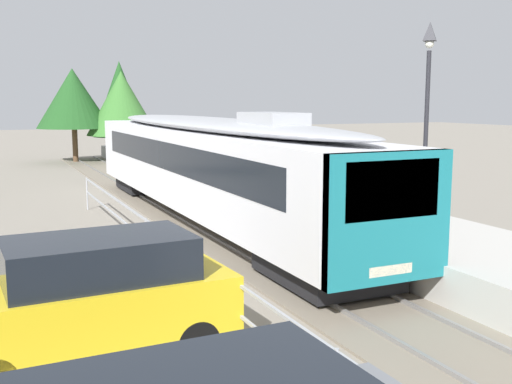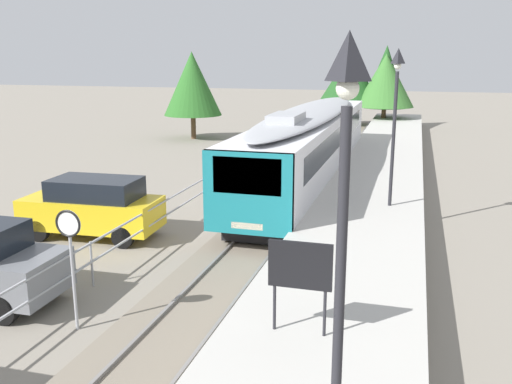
# 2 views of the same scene
# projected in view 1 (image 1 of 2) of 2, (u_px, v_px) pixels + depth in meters

# --- Properties ---
(ground_plane) EXTENTS (160.00, 160.00, 0.00)m
(ground_plane) POSITION_uv_depth(u_px,v_px,m) (148.00, 256.00, 16.56)
(ground_plane) COLOR gray
(track_rails) EXTENTS (3.20, 60.00, 0.14)m
(track_rails) POSITION_uv_depth(u_px,v_px,m) (249.00, 244.00, 17.79)
(track_rails) COLOR slate
(track_rails) RESTS_ON ground
(commuter_train) EXTENTS (2.82, 20.64, 3.74)m
(commuter_train) POSITION_uv_depth(u_px,v_px,m) (207.00, 161.00, 20.66)
(commuter_train) COLOR silver
(commuter_train) RESTS_ON track_rails
(station_platform) EXTENTS (3.90, 60.00, 0.90)m
(station_platform) POSITION_uv_depth(u_px,v_px,m) (344.00, 221.00, 19.07)
(station_platform) COLOR #B7B5AD
(station_platform) RESTS_ON ground
(platform_lamp_mid_platform) EXTENTS (0.34, 0.34, 5.35)m
(platform_lamp_mid_platform) POSITION_uv_depth(u_px,v_px,m) (428.00, 84.00, 16.31)
(platform_lamp_mid_platform) COLOR #232328
(platform_lamp_mid_platform) RESTS_ON station_platform
(carpark_fence) EXTENTS (0.06, 36.06, 1.25)m
(carpark_fence) POSITION_uv_depth(u_px,v_px,m) (336.00, 376.00, 7.31)
(carpark_fence) COLOR #9EA0A5
(carpark_fence) RESTS_ON ground
(parked_suv_yellow) EXTENTS (4.69, 2.13, 2.04)m
(parked_suv_yellow) POSITION_uv_depth(u_px,v_px,m) (91.00, 298.00, 9.71)
(parked_suv_yellow) COLOR gold
(parked_suv_yellow) RESTS_ON ground
(tree_behind_station_far) EXTENTS (4.95, 4.95, 6.36)m
(tree_behind_station_far) POSITION_uv_depth(u_px,v_px,m) (73.00, 98.00, 41.18)
(tree_behind_station_far) COLOR brown
(tree_behind_station_far) RESTS_ON ground
(tree_distant_left) EXTENTS (3.80, 3.80, 6.87)m
(tree_distant_left) POSITION_uv_depth(u_px,v_px,m) (120.00, 99.00, 41.92)
(tree_distant_left) COLOR brown
(tree_distant_left) RESTS_ON ground
(tree_distant_centre) EXTENTS (4.84, 4.84, 6.19)m
(tree_distant_centre) POSITION_uv_depth(u_px,v_px,m) (122.00, 103.00, 41.54)
(tree_distant_centre) COLOR brown
(tree_distant_centre) RESTS_ON ground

